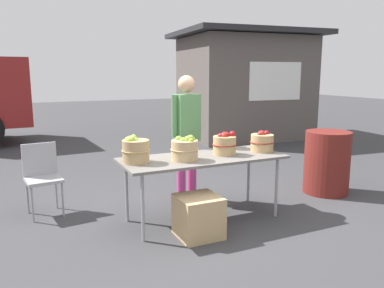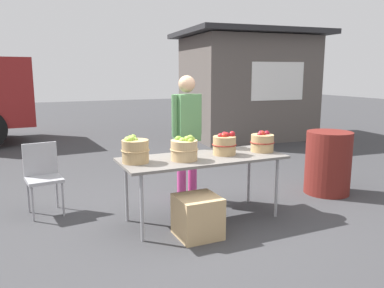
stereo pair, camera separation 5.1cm
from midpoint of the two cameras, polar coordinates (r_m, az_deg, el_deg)
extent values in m
plane|color=#38383A|center=(4.65, 1.28, -10.97)|extent=(40.00, 40.00, 0.00)
cube|color=slate|center=(4.44, 1.31, -2.10)|extent=(1.90, 0.76, 0.03)
cylinder|color=#99999E|center=(3.97, -7.66, -9.35)|extent=(0.04, 0.04, 0.72)
cylinder|color=#99999E|center=(4.71, 12.09, -6.30)|extent=(0.04, 0.04, 0.72)
cylinder|color=#99999E|center=(4.52, -9.97, -6.94)|extent=(0.04, 0.04, 0.72)
cylinder|color=#99999E|center=(5.18, 8.08, -4.62)|extent=(0.04, 0.04, 0.72)
cylinder|color=tan|center=(4.17, -8.66, -1.10)|extent=(0.29, 0.29, 0.25)
torus|color=tan|center=(4.17, -8.66, -0.93)|extent=(0.31, 0.31, 0.01)
sphere|color=#9EC647|center=(4.15, -8.70, 0.50)|extent=(0.07, 0.07, 0.07)
sphere|color=#9EC647|center=(4.17, -9.79, 0.55)|extent=(0.08, 0.08, 0.08)
sphere|color=#9EC647|center=(4.24, -8.98, 0.95)|extent=(0.07, 0.07, 0.07)
sphere|color=#7AA833|center=(4.16, -9.01, 0.62)|extent=(0.07, 0.07, 0.07)
sphere|color=#9EC647|center=(4.14, -9.17, 0.72)|extent=(0.07, 0.07, 0.07)
sphere|color=#8CB738|center=(4.11, -9.58, 0.46)|extent=(0.07, 0.07, 0.07)
sphere|color=#7AA833|center=(4.17, -9.37, 0.74)|extent=(0.08, 0.08, 0.08)
cylinder|color=tan|center=(4.25, -1.45, -0.93)|extent=(0.29, 0.29, 0.22)
torus|color=tan|center=(4.25, -1.45, -0.78)|extent=(0.31, 0.31, 0.01)
sphere|color=#8CB738|center=(4.19, -0.87, 0.71)|extent=(0.08, 0.08, 0.08)
sphere|color=#9EC647|center=(4.25, -0.57, 0.83)|extent=(0.08, 0.08, 0.08)
sphere|color=#8CB738|center=(4.29, -1.00, 0.72)|extent=(0.08, 0.08, 0.08)
sphere|color=#9EC647|center=(4.21, -1.72, 0.48)|extent=(0.07, 0.07, 0.07)
sphere|color=#7AA833|center=(4.28, -2.31, 0.70)|extent=(0.08, 0.08, 0.08)
sphere|color=#8CB738|center=(4.17, -0.50, 0.43)|extent=(0.06, 0.06, 0.06)
sphere|color=#8CB738|center=(4.28, -0.29, 0.64)|extent=(0.07, 0.07, 0.07)
cylinder|color=tan|center=(4.55, 4.51, -0.21)|extent=(0.27, 0.27, 0.22)
torus|color=maroon|center=(4.55, 4.51, -0.08)|extent=(0.29, 0.29, 0.01)
sphere|color=maroon|center=(4.55, 5.68, 1.49)|extent=(0.07, 0.07, 0.07)
sphere|color=#B22319|center=(4.50, 4.45, 1.23)|extent=(0.07, 0.07, 0.07)
sphere|color=maroon|center=(4.51, 3.92, 1.20)|extent=(0.07, 0.07, 0.07)
sphere|color=maroon|center=(4.55, 4.83, 1.29)|extent=(0.08, 0.08, 0.08)
sphere|color=maroon|center=(4.56, 4.49, 1.37)|extent=(0.07, 0.07, 0.07)
sphere|color=maroon|center=(4.61, 4.53, 1.42)|extent=(0.07, 0.07, 0.07)
cylinder|color=tan|center=(4.80, 10.03, 0.16)|extent=(0.28, 0.28, 0.21)
torus|color=maroon|center=(4.80, 10.03, 0.28)|extent=(0.30, 0.30, 0.01)
sphere|color=maroon|center=(4.84, 10.70, 1.54)|extent=(0.07, 0.07, 0.07)
sphere|color=#B22319|center=(4.77, 10.01, 1.52)|extent=(0.08, 0.08, 0.08)
sphere|color=maroon|center=(4.76, 9.69, 1.35)|extent=(0.07, 0.07, 0.07)
sphere|color=maroon|center=(4.77, 9.82, 1.56)|extent=(0.07, 0.07, 0.07)
sphere|color=maroon|center=(4.80, 10.03, 1.35)|extent=(0.07, 0.07, 0.07)
cylinder|color=#CC3F8C|center=(5.23, -0.27, -3.82)|extent=(0.12, 0.12, 0.82)
cylinder|color=#CC3F8C|center=(5.15, -1.90, -4.06)|extent=(0.12, 0.12, 0.82)
cube|color=#4C7F4C|center=(5.06, -1.11, 3.90)|extent=(0.33, 0.25, 0.61)
sphere|color=tan|center=(5.03, -1.12, 8.87)|extent=(0.22, 0.22, 0.22)
cylinder|color=#4C7F4C|center=(5.15, 0.61, 4.40)|extent=(0.08, 0.08, 0.54)
cylinder|color=#4C7F4C|center=(4.97, -2.89, 4.17)|extent=(0.08, 0.08, 0.54)
cube|color=black|center=(10.67, -23.80, 8.94)|extent=(0.14, 1.76, 0.80)
cube|color=#59514C|center=(10.43, 7.53, 8.23)|extent=(3.20, 2.65, 2.60)
cube|color=#262628|center=(10.47, 7.72, 15.80)|extent=(3.74, 3.19, 0.12)
cube|color=white|center=(9.49, 12.06, 9.08)|extent=(1.40, 0.16, 0.90)
cube|color=#99999E|center=(4.96, -21.38, -4.98)|extent=(0.44, 0.44, 0.04)
cube|color=#99999E|center=(5.09, -21.91, -2.10)|extent=(0.40, 0.07, 0.40)
cylinder|color=gray|center=(4.84, -22.83, -8.30)|extent=(0.02, 0.02, 0.42)
cylinder|color=gray|center=(4.90, -18.87, -7.83)|extent=(0.02, 0.02, 0.42)
cylinder|color=gray|center=(5.17, -23.42, -7.19)|extent=(0.02, 0.02, 0.42)
cylinder|color=gray|center=(5.22, -19.71, -6.76)|extent=(0.02, 0.02, 0.42)
cylinder|color=maroon|center=(5.81, 19.10, -2.57)|extent=(0.63, 0.63, 0.89)
cube|color=tan|center=(4.11, 0.59, -10.66)|extent=(0.44, 0.44, 0.44)
camera|label=1|loc=(0.03, -90.31, -0.06)|focal=36.03mm
camera|label=2|loc=(0.03, 89.69, 0.06)|focal=36.03mm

